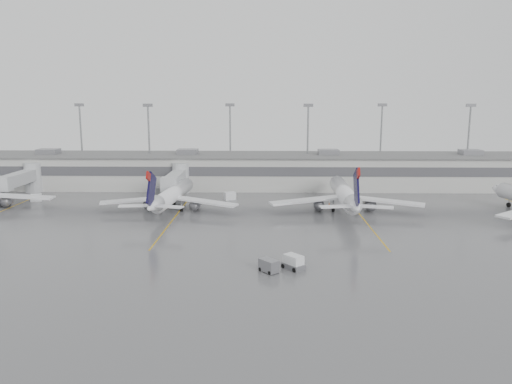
{
  "coord_description": "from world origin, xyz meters",
  "views": [
    {
      "loc": [
        -0.58,
        -65.49,
        21.71
      ],
      "look_at": [
        -2.29,
        24.0,
        5.0
      ],
      "focal_mm": 35.0,
      "sensor_mm": 36.0,
      "label": 1
    }
  ],
  "objects": [
    {
      "name": "baggage_cart",
      "position": [
        -0.11,
        -4.78,
        0.86
      ],
      "size": [
        2.78,
        2.89,
        1.64
      ],
      "rotation": [
        0.0,
        0.0,
        0.71
      ],
      "color": "slate",
      "rests_on": "ground"
    },
    {
      "name": "ground",
      "position": [
        0.0,
        0.0,
        0.0
      ],
      "size": [
        260.0,
        260.0,
        0.0
      ],
      "primitive_type": "plane",
      "color": "#58575A",
      "rests_on": "ground"
    },
    {
      "name": "gse_uld_b",
      "position": [
        -8.39,
        41.5,
        0.85
      ],
      "size": [
        2.83,
        2.42,
        1.69
      ],
      "primitive_type": "cube",
      "rotation": [
        0.0,
        0.0,
        0.41
      ],
      "color": "silver",
      "rests_on": "ground"
    },
    {
      "name": "cone_b",
      "position": [
        -20.1,
        36.85,
        0.38
      ],
      "size": [
        0.48,
        0.48,
        0.76
      ],
      "primitive_type": "cone",
      "color": "#DE4504",
      "rests_on": "ground"
    },
    {
      "name": "terminal",
      "position": [
        -0.01,
        57.98,
        4.17
      ],
      "size": [
        152.0,
        17.0,
        9.45
      ],
      "color": "#B2B2AC",
      "rests_on": "ground"
    },
    {
      "name": "jet_bridge_left",
      "position": [
        -55.5,
        45.72,
        3.87
      ],
      "size": [
        4.0,
        17.2,
        7.0
      ],
      "color": "#A8ABAE",
      "rests_on": "ground"
    },
    {
      "name": "cone_a",
      "position": [
        -56.02,
        40.52,
        0.38
      ],
      "size": [
        0.48,
        0.48,
        0.76
      ],
      "primitive_type": "cone",
      "color": "#DE4504",
      "rests_on": "ground"
    },
    {
      "name": "gse_uld_a",
      "position": [
        -50.11,
        39.11,
        0.78
      ],
      "size": [
        2.56,
        2.12,
        1.56
      ],
      "primitive_type": "cube",
      "rotation": [
        0.0,
        0.0,
        0.34
      ],
      "color": "silver",
      "rests_on": "ground"
    },
    {
      "name": "light_masts",
      "position": [
        0.0,
        63.75,
        12.03
      ],
      "size": [
        142.4,
        8.0,
        20.6
      ],
      "color": "gray",
      "rests_on": "ground"
    },
    {
      "name": "jet_mid_right",
      "position": [
        15.02,
        30.55,
        3.36
      ],
      "size": [
        29.85,
        33.47,
        10.83
      ],
      "rotation": [
        0.0,
        0.0,
        -0.02
      ],
      "color": "white",
      "rests_on": "ground"
    },
    {
      "name": "gse_loader",
      "position": [
        -24.42,
        45.87,
        1.0
      ],
      "size": [
        2.38,
        3.43,
        2.01
      ],
      "primitive_type": "cube",
      "rotation": [
        0.0,
        0.0,
        0.12
      ],
      "color": "slate",
      "rests_on": "ground"
    },
    {
      "name": "jet_bridge_right",
      "position": [
        -20.5,
        45.72,
        3.87
      ],
      "size": [
        4.0,
        17.2,
        7.0
      ],
      "color": "#A8ABAE",
      "rests_on": "ground"
    },
    {
      "name": "gse_uld_c",
      "position": [
        14.19,
        37.76,
        0.8
      ],
      "size": [
        2.46,
        1.83,
        1.6
      ],
      "primitive_type": "cube",
      "rotation": [
        0.0,
        0.0,
        -0.15
      ],
      "color": "silver",
      "rests_on": "ground"
    },
    {
      "name": "cone_c",
      "position": [
        12.61,
        35.39,
        0.36
      ],
      "size": [
        0.45,
        0.45,
        0.71
      ],
      "primitive_type": "cone",
      "color": "#DE4504",
      "rests_on": "ground"
    },
    {
      "name": "stand_markings",
      "position": [
        -0.0,
        24.0,
        0.01
      ],
      "size": [
        105.25,
        40.0,
        0.01
      ],
      "color": "#D29B0C",
      "rests_on": "ground"
    },
    {
      "name": "jet_mid_left",
      "position": [
        -19.13,
        30.6,
        3.08
      ],
      "size": [
        27.25,
        30.65,
        9.91
      ],
      "rotation": [
        0.0,
        0.0,
        -0.08
      ],
      "color": "white",
      "rests_on": "ground"
    },
    {
      "name": "baggage_tug",
      "position": [
        3.09,
        -3.58,
        0.73
      ],
      "size": [
        3.23,
        3.35,
        1.87
      ],
      "rotation": [
        0.0,
        0.0,
        0.71
      ],
      "color": "silver",
      "rests_on": "ground"
    }
  ]
}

